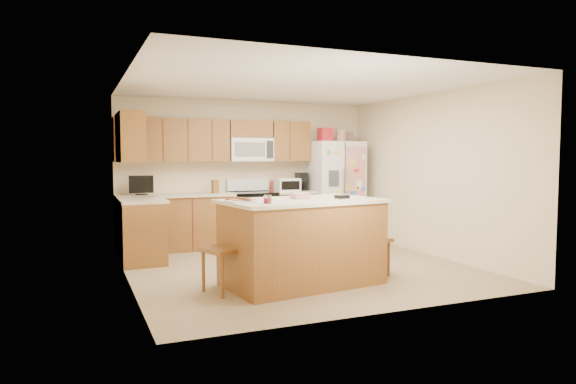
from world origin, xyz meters
name	(u,v)px	position (x,y,z in m)	size (l,w,h in m)	color
ground	(298,267)	(0.00, 0.00, 0.00)	(4.50, 4.50, 0.00)	#93805D
room_shell	(298,163)	(0.00, 0.00, 1.44)	(4.60, 4.60, 2.52)	beige
cabinetry	(198,194)	(-0.98, 1.79, 0.91)	(3.36, 1.56, 2.15)	brown
stove	(252,218)	(0.00, 1.94, 0.47)	(0.76, 0.65, 1.13)	black
refrigerator	(335,190)	(1.57, 1.87, 0.92)	(0.90, 0.79, 2.04)	white
island	(302,242)	(-0.34, -0.89, 0.52)	(1.99, 1.32, 1.11)	brown
windsor_chair_left	(227,248)	(-1.27, -0.89, 0.50)	(0.57, 0.58, 1.07)	brown
windsor_chair_back	(282,240)	(-0.34, -0.26, 0.44)	(0.45, 0.44, 0.92)	brown
windsor_chair_right	(369,238)	(0.66, -0.79, 0.48)	(0.46, 0.48, 1.01)	brown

